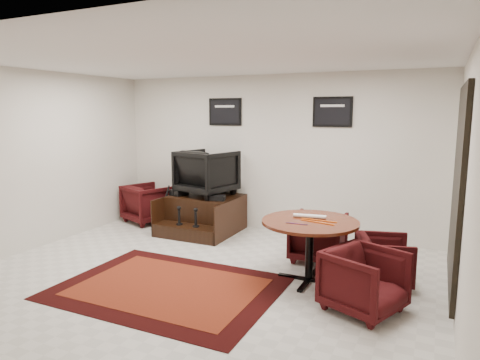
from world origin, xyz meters
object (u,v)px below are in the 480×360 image
object	(u,v)px
table_chair_corner	(364,278)
shine_chair	(207,170)
armchair_side	(148,201)
table_chair_back	(318,235)
shine_podium	(204,215)
table_chair_window	(384,258)
meeting_table	(310,228)

from	to	relation	value
table_chair_corner	shine_chair	bearing A→B (deg)	78.65
armchair_side	table_chair_back	xyz separation A→B (m)	(3.61, -0.73, -0.03)
shine_podium	shine_chair	bearing A→B (deg)	90.00
shine_chair	table_chair_corner	distance (m)	3.91
table_chair_window	armchair_side	bearing A→B (deg)	60.26
meeting_table	table_chair_back	size ratio (longest dim) A/B	1.61
shine_podium	table_chair_corner	world-z (taller)	table_chair_corner
armchair_side	table_chair_window	xyz separation A→B (m)	(4.58, -1.26, -0.07)
armchair_side	shine_chair	bearing A→B (deg)	-156.82
shine_podium	armchair_side	size ratio (longest dim) A/B	1.57
armchair_side	table_chair_window	size ratio (longest dim) A/B	1.21
meeting_table	table_chair_window	size ratio (longest dim) A/B	1.80
shine_podium	table_chair_window	world-z (taller)	table_chair_window
shine_podium	meeting_table	xyz separation A→B (m)	(2.39, -1.47, 0.41)
table_chair_back	table_chair_corner	size ratio (longest dim) A/B	1.01
shine_podium	meeting_table	world-z (taller)	meeting_table
shine_podium	shine_chair	xyz separation A→B (m)	(0.00, 0.14, 0.80)
table_chair_back	table_chair_window	xyz separation A→B (m)	(0.97, -0.52, -0.04)
shine_chair	table_chair_corner	size ratio (longest dim) A/B	1.21
table_chair_corner	shine_podium	bearing A→B (deg)	80.35
shine_podium	armchair_side	xyz separation A→B (m)	(-1.31, 0.09, 0.11)
shine_podium	table_chair_window	xyz separation A→B (m)	(3.27, -1.16, 0.04)
armchair_side	table_chair_window	distance (m)	4.75
shine_podium	table_chair_corner	bearing A→B (deg)	-32.71
table_chair_back	armchair_side	bearing A→B (deg)	-13.72
meeting_table	table_chair_corner	xyz separation A→B (m)	(0.78, -0.57, -0.33)
shine_chair	shine_podium	bearing A→B (deg)	103.91
armchair_side	meeting_table	world-z (taller)	armchair_side
shine_chair	table_chair_back	world-z (taller)	shine_chair
shine_chair	table_chair_corner	world-z (taller)	shine_chair
table_chair_corner	armchair_side	bearing A→B (deg)	87.65
armchair_side	meeting_table	size ratio (longest dim) A/B	0.67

